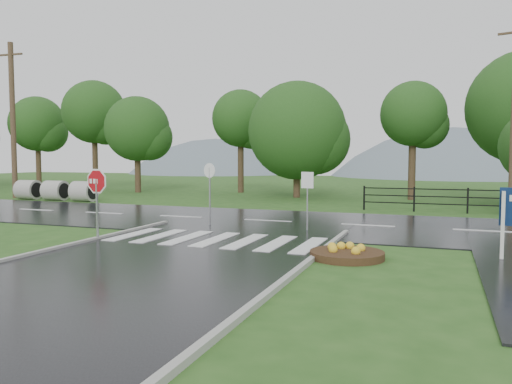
% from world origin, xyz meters
% --- Properties ---
extents(ground, '(120.00, 120.00, 0.00)m').
position_xyz_m(ground, '(0.00, 0.00, 0.00)').
color(ground, '#28511B').
rests_on(ground, ground).
extents(main_road, '(90.00, 8.00, 0.04)m').
position_xyz_m(main_road, '(0.00, 10.00, 0.00)').
color(main_road, black).
rests_on(main_road, ground).
extents(crosswalk, '(6.50, 2.80, 0.02)m').
position_xyz_m(crosswalk, '(0.00, 5.00, 0.06)').
color(crosswalk, silver).
rests_on(crosswalk, ground).
extents(curb_right, '(0.15, 24.00, 0.12)m').
position_xyz_m(curb_right, '(3.55, -4.00, 0.00)').
color(curb_right, '#A3A39B').
rests_on(curb_right, ground).
extents(fence_west, '(9.58, 0.08, 1.20)m').
position_xyz_m(fence_west, '(7.75, 16.00, 0.72)').
color(fence_west, black).
rests_on(fence_west, ground).
extents(hills, '(102.00, 48.00, 48.00)m').
position_xyz_m(hills, '(3.49, 65.00, -15.54)').
color(hills, slate).
rests_on(hills, ground).
extents(treeline, '(83.20, 5.20, 10.00)m').
position_xyz_m(treeline, '(1.00, 24.00, 0.00)').
color(treeline, '#1B4515').
rests_on(treeline, ground).
extents(culvert_pipes, '(5.50, 1.20, 1.20)m').
position_xyz_m(culvert_pipes, '(-15.34, 15.00, 0.60)').
color(culvert_pipes, '#9E9B93').
rests_on(culvert_pipes, ground).
extents(stop_sign, '(1.07, 0.15, 2.41)m').
position_xyz_m(stop_sign, '(-3.50, 3.78, 1.69)').
color(stop_sign, '#939399').
rests_on(stop_sign, ground).
extents(flower_bed, '(1.92, 1.92, 0.38)m').
position_xyz_m(flower_bed, '(4.32, 3.77, 0.14)').
color(flower_bed, '#332111').
rests_on(flower_bed, ground).
extents(reg_sign_small, '(0.46, 0.11, 2.10)m').
position_xyz_m(reg_sign_small, '(2.16, 7.97, 1.49)').
color(reg_sign_small, '#939399').
rests_on(reg_sign_small, ground).
extents(reg_sign_round, '(0.54, 0.18, 2.40)m').
position_xyz_m(reg_sign_round, '(-1.67, 8.05, 1.50)').
color(reg_sign_round, '#939399').
rests_on(reg_sign_round, ground).
extents(utility_pole_west, '(1.75, 0.33, 9.83)m').
position_xyz_m(utility_pole_west, '(-19.04, 15.50, 4.99)').
color(utility_pole_west, '#473523').
rests_on(utility_pole_west, ground).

